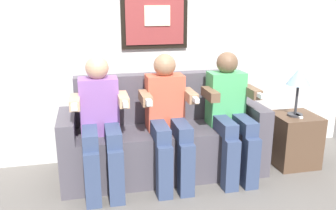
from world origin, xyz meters
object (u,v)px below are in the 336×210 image
person_on_right (230,111)px  table_lamp (299,78)px  spare_remote_on_table (298,116)px  couch (164,140)px  person_in_middle (168,115)px  person_on_left (100,120)px  side_table_right (294,140)px

person_on_right → table_lamp: (0.67, 0.04, 0.25)m
person_on_right → spare_remote_on_table: (0.68, 0.01, -0.10)m
couch → person_in_middle: person_in_middle is taller
person_on_left → person_on_right: bearing=0.0°
couch → spare_remote_on_table: size_ratio=14.02×
couch → person_in_middle: 0.34m
person_in_middle → spare_remote_on_table: size_ratio=8.54×
table_lamp → spare_remote_on_table: 0.35m
spare_remote_on_table → side_table_right: bearing=69.7°
couch → side_table_right: size_ratio=3.65×
couch → person_on_right: (0.56, -0.17, 0.29)m
person_on_left → person_in_middle: (0.56, 0.00, 0.00)m
couch → person_on_left: 0.66m
couch → table_lamp: size_ratio=3.96×
table_lamp → spare_remote_on_table: table_lamp is taller
couch → person_in_middle: size_ratio=1.64×
person_on_left → table_lamp: size_ratio=2.41×
table_lamp → side_table_right: bearing=37.2°
person_on_right → table_lamp: bearing=3.5°
spare_remote_on_table → couch: bearing=172.9°
person_in_middle → side_table_right: bearing=2.8°
table_lamp → spare_remote_on_table: size_ratio=3.54×
person_in_middle → table_lamp: person_in_middle is taller
couch → table_lamp: 1.36m
spare_remote_on_table → person_on_right: bearing=-179.0°
person_on_left → person_in_middle: 0.56m
person_on_left → spare_remote_on_table: size_ratio=8.54×
couch → table_lamp: (1.24, -0.13, 0.55)m
person_on_right → person_on_left: bearing=-180.0°
couch → spare_remote_on_table: 1.27m
person_on_right → side_table_right: person_on_right is taller
couch → person_on_right: bearing=-16.4°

